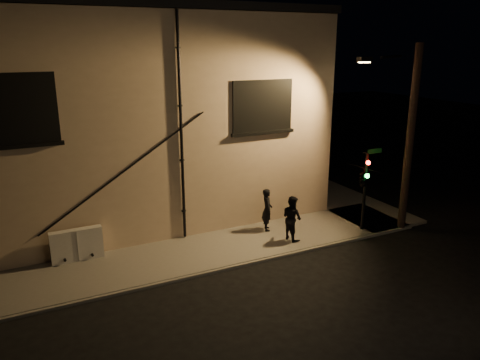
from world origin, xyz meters
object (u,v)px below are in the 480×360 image
traffic_signal (364,178)px  pedestrian_a (267,210)px  streetlamp_pole (407,135)px  utility_cabinet (77,245)px  pedestrian_b (292,218)px

traffic_signal → pedestrian_a: bearing=151.8°
traffic_signal → streetlamp_pole: 2.38m
utility_cabinet → streetlamp_pole: (12.25, -2.60, 3.21)m
utility_cabinet → streetlamp_pole: 12.93m
traffic_signal → streetlamp_pole: streetlamp_pole is taller
pedestrian_b → streetlamp_pole: streetlamp_pole is taller
utility_cabinet → streetlamp_pole: bearing=-12.0°
utility_cabinet → pedestrian_b: bearing=-13.0°
pedestrian_b → pedestrian_a: bearing=8.2°
pedestrian_a → pedestrian_b: bearing=-142.5°
utility_cabinet → pedestrian_b: size_ratio=1.00×
utility_cabinet → traffic_signal: (10.50, -2.28, 1.63)m
utility_cabinet → traffic_signal: traffic_signal is taller
pedestrian_a → traffic_signal: 3.96m
pedestrian_a → utility_cabinet: bearing=106.1°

